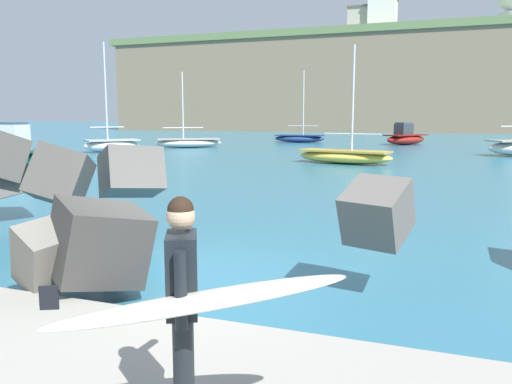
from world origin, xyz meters
TOP-DOWN VIEW (x-y plane):
  - ground_plane at (0.00, 0.00)m, footprint 400.00×400.00m
  - breakwater_jetty at (-1.30, 0.90)m, footprint 31.10×6.59m
  - surfer_with_board at (2.01, -3.83)m, footprint 2.04×1.48m
  - boat_near_left at (0.64, 41.67)m, footprint 4.23×5.03m
  - boat_near_centre at (-1.26, 20.96)m, footprint 5.64×2.81m
  - boat_mid_left at (-9.62, 42.41)m, footprint 5.12×1.94m
  - boat_mid_right at (-18.82, 24.26)m, footprint 4.03×4.40m
  - boat_far_left at (-16.90, 12.78)m, footprint 5.45×1.81m
  - boat_far_right at (-16.06, 30.92)m, footprint 5.59×4.34m
  - headland_bluff at (-3.79, 92.58)m, footprint 103.85×33.19m
  - station_building_west at (-10.04, 84.98)m, footprint 4.23×7.97m
  - station_building_central at (-6.41, 82.74)m, footprint 4.55×5.58m

SIDE VIEW (x-z plane):
  - ground_plane at x=0.00m, z-range 0.00..0.00m
  - boat_near_centre at x=-1.26m, z-range -2.74..3.61m
  - boat_far_right at x=-16.06m, z-range -2.65..3.53m
  - boat_mid_left at x=-9.62m, z-range -3.06..3.95m
  - boat_mid_right at x=-18.82m, z-range -3.34..4.42m
  - boat_near_left at x=0.64m, z-range -0.37..1.67m
  - boat_far_left at x=-16.90m, z-range -0.44..1.86m
  - breakwater_jetty at x=-1.30m, z-range -0.08..2.34m
  - surfer_with_board at x=2.01m, z-range 0.39..2.16m
  - headland_bluff at x=-3.79m, z-range 0.02..16.94m
  - station_building_west at x=-10.04m, z-range 16.93..20.89m
  - station_building_central at x=-6.41m, z-range 16.93..22.01m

